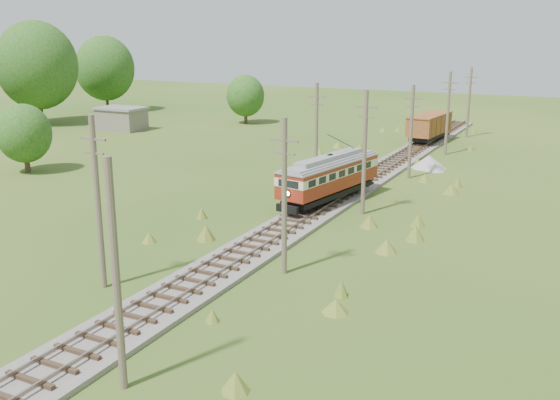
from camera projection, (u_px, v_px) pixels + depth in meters
The scene contains 17 objects.
railbed_main at pixel (337, 197), 49.58m from camera, with size 3.60×96.00×0.57m.
streetcar at pixel (330, 174), 47.57m from camera, with size 4.34×11.05×4.99m.
gondola at pixel (429, 125), 74.32m from camera, with size 3.55×8.99×2.92m.
gravel_pile at pixel (430, 163), 60.76m from camera, with size 3.50×3.71×1.27m.
utility_pole_r_1 at pixel (116, 278), 22.16m from camera, with size 0.30×0.30×8.80m.
utility_pole_r_2 at pixel (284, 196), 33.26m from camera, with size 1.60×0.30×8.60m.
utility_pole_r_3 at pixel (365, 152), 44.44m from camera, with size 1.60×0.30×9.00m.
utility_pole_r_4 at pixel (411, 131), 55.80m from camera, with size 1.60×0.30×8.40m.
utility_pole_r_5 at pixel (448, 112), 66.75m from camera, with size 1.60×0.30×8.90m.
utility_pole_r_6 at pixel (469, 102), 78.05m from camera, with size 1.60×0.30×8.70m.
utility_pole_l_a at pixel (98, 201), 31.33m from camera, with size 1.60×0.30×9.00m.
utility_pole_l_b at pixel (316, 130), 55.61m from camera, with size 1.60×0.30×8.60m.
tree_left_4 at pixel (37, 65), 88.31m from camera, with size 11.34×11.34×14.61m.
tree_left_5 at pixel (105, 68), 103.28m from camera, with size 9.66×9.66×12.44m.
tree_mid_a at pixel (245, 96), 90.11m from camera, with size 5.46×5.46×7.03m.
tree_mid_c at pixel (24, 133), 58.35m from camera, with size 5.04×5.04×6.49m.
shed at pixel (122, 118), 84.81m from camera, with size 6.40×4.40×3.10m.
Camera 1 is at (17.68, -10.79, 12.83)m, focal length 40.00 mm.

